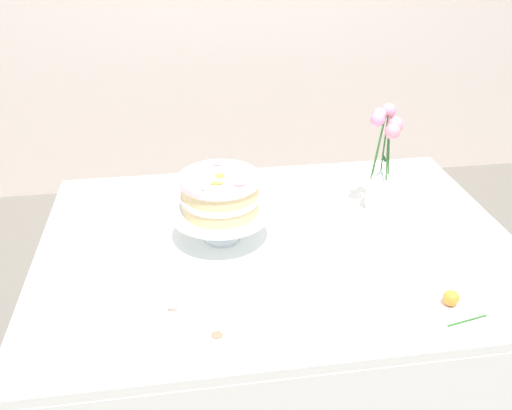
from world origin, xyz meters
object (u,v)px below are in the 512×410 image
Objects in this scene: cake_stand at (221,215)px; layer_cake at (220,193)px; teacup at (152,308)px; fallen_rose at (452,299)px; dining_table at (280,271)px; flower_vase at (382,167)px.

layer_cake is (0.00, -0.00, 0.07)m from cake_stand.
teacup is 0.73m from fallen_rose.
teacup is 1.14× the size of fallen_rose.
teacup is (-0.36, -0.26, 0.12)m from dining_table.
layer_cake is 2.08× the size of fallen_rose.
cake_stand is 2.28× the size of teacup.
teacup reaches higher than dining_table.
layer_cake is 1.82× the size of teacup.
layer_cake is at bearing -86.13° from cake_stand.
fallen_rose is at bearing -88.49° from flower_vase.
cake_stand is 2.61× the size of fallen_rose.
layer_cake is 0.67m from fallen_rose.
layer_cake reaches higher than cake_stand.
flower_vase reaches higher than fallen_rose.
dining_table is at bearing -20.37° from cake_stand.
teacup is at bearing -148.98° from flower_vase.
layer_cake reaches higher than dining_table.
flower_vase is at bearing 31.02° from teacup.
dining_table is 6.07× the size of layer_cake.
flower_vase is 0.85m from teacup.
flower_vase is 3.12× the size of fallen_rose.
dining_table is at bearing -153.97° from flower_vase.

